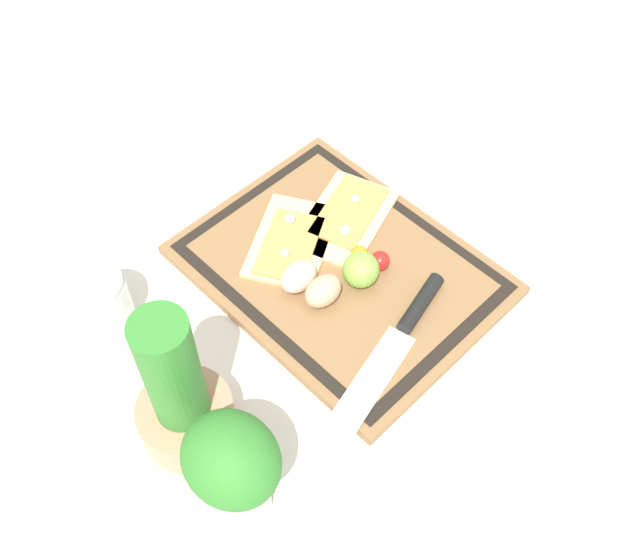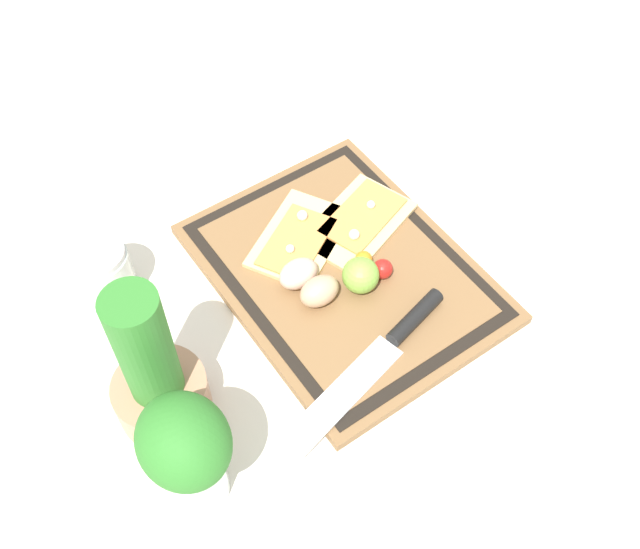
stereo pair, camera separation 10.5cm
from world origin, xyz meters
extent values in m
plane|color=silver|center=(0.00, 0.00, 0.00)|extent=(6.00, 6.00, 0.00)
cube|color=brown|center=(0.00, 0.00, 0.01)|extent=(0.43, 0.33, 0.02)
cube|color=black|center=(0.00, 0.00, 0.02)|extent=(0.41, 0.31, 0.00)
cube|color=brown|center=(0.00, 0.00, 0.02)|extent=(0.37, 0.27, 0.00)
cube|color=#DBBC7F|center=(0.05, -0.07, 0.02)|extent=(0.16, 0.20, 0.01)
cube|color=#E08E47|center=(0.06, -0.08, 0.03)|extent=(0.11, 0.15, 0.00)
sphere|color=silver|center=(0.03, -0.04, 0.03)|extent=(0.02, 0.02, 0.02)
sphere|color=silver|center=(0.06, -0.10, 0.03)|extent=(0.01, 0.01, 0.01)
cube|color=#DBBC7F|center=(0.08, 0.02, 0.02)|extent=(0.17, 0.19, 0.01)
cube|color=#E08E47|center=(0.07, 0.03, 0.03)|extent=(0.13, 0.15, 0.00)
sphere|color=silver|center=(0.11, 0.00, 0.03)|extent=(0.02, 0.02, 0.02)
sphere|color=silver|center=(0.06, 0.05, 0.03)|extent=(0.01, 0.01, 0.01)
cube|color=silver|center=(-0.16, 0.12, 0.02)|extent=(0.09, 0.20, 0.00)
cylinder|color=black|center=(-0.13, -0.03, 0.03)|extent=(0.04, 0.10, 0.02)
ellipsoid|color=tan|center=(-0.03, 0.06, 0.04)|extent=(0.04, 0.06, 0.04)
ellipsoid|color=beige|center=(0.02, 0.07, 0.04)|extent=(0.04, 0.06, 0.04)
sphere|color=#7FB742|center=(-0.04, 0.00, 0.05)|extent=(0.05, 0.05, 0.05)
sphere|color=red|center=(-0.04, -0.04, 0.03)|extent=(0.03, 0.03, 0.03)
sphere|color=orange|center=(-0.01, -0.03, 0.03)|extent=(0.03, 0.03, 0.03)
cylinder|color=#AD7A5B|center=(-0.04, 0.31, 0.03)|extent=(0.12, 0.12, 0.06)
cylinder|color=#2D7528|center=(-0.04, 0.31, 0.14)|extent=(0.07, 0.07, 0.21)
cylinder|color=silver|center=(0.17, 0.29, 0.04)|extent=(0.08, 0.08, 0.09)
cylinder|color=#B73323|center=(0.17, 0.29, 0.02)|extent=(0.07, 0.07, 0.03)
cylinder|color=silver|center=(0.17, 0.29, 0.09)|extent=(0.08, 0.08, 0.01)
cylinder|color=silver|center=(-0.16, 0.33, 0.05)|extent=(0.07, 0.07, 0.09)
ellipsoid|color=#2D7528|center=(-0.16, 0.33, 0.14)|extent=(0.11, 0.10, 0.09)
camera|label=1|loc=(-0.44, 0.48, 0.88)|focal=42.00mm
camera|label=2|loc=(-0.51, 0.40, 0.88)|focal=42.00mm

